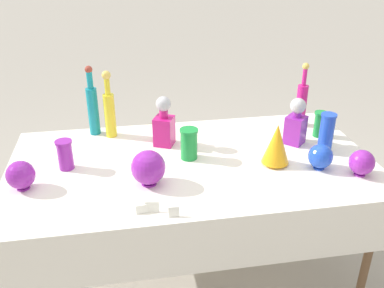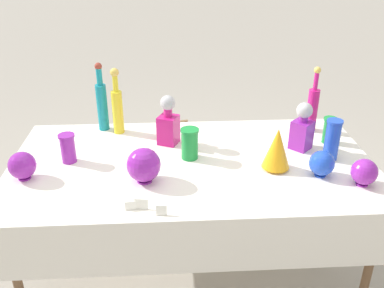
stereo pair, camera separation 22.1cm
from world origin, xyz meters
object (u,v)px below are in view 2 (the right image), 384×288
square_decanter_0 (302,128)px  fluted_vase_0 (277,148)px  tall_bottle_0 (313,107)px  round_bowl_0 (22,165)px  tall_bottle_1 (102,103)px  slender_vase_3 (68,147)px  round_bowl_3 (364,172)px  slender_vase_1 (329,129)px  cardboard_box_behind_left (159,160)px  slender_vase_2 (190,143)px  round_bowl_1 (322,163)px  square_decanter_1 (168,123)px  tall_bottle_2 (117,106)px  slender_vase_0 (332,139)px  round_bowl_2 (144,165)px

square_decanter_0 → fluted_vase_0: bearing=-131.6°
tall_bottle_0 → round_bowl_0: tall_bottle_0 is taller
fluted_vase_0 → tall_bottle_1: bearing=149.9°
square_decanter_0 → slender_vase_3: (-1.26, -0.08, -0.04)m
square_decanter_0 → round_bowl_3: square_decanter_0 is taller
tall_bottle_1 → slender_vase_1: size_ratio=2.75×
tall_bottle_1 → round_bowl_3: bearing=-28.8°
square_decanter_0 → cardboard_box_behind_left: size_ratio=0.44×
tall_bottle_0 → round_bowl_3: (0.06, -0.63, -0.08)m
slender_vase_3 → round_bowl_3: slender_vase_3 is taller
fluted_vase_0 → round_bowl_0: fluted_vase_0 is taller
slender_vase_2 → round_bowl_1: slender_vase_2 is taller
tall_bottle_0 → fluted_vase_0: (-0.32, -0.45, -0.04)m
fluted_vase_0 → cardboard_box_behind_left: (-0.62, 1.16, -0.68)m
round_bowl_0 → tall_bottle_1: bearing=60.7°
slender_vase_3 → fluted_vase_0: fluted_vase_0 is taller
tall_bottle_1 → slender_vase_3: size_ratio=2.67×
fluted_vase_0 → round_bowl_3: fluted_vase_0 is taller
slender_vase_1 → square_decanter_0: bearing=-160.1°
cardboard_box_behind_left → round_bowl_0: bearing=-118.0°
round_bowl_1 → round_bowl_3: 0.20m
fluted_vase_0 → slender_vase_3: bearing=172.7°
square_decanter_1 → round_bowl_0: square_decanter_1 is taller
slender_vase_1 → round_bowl_1: slender_vase_1 is taller
tall_bottle_0 → square_decanter_1: 0.87m
tall_bottle_0 → round_bowl_3: 0.64m
tall_bottle_0 → square_decanter_0: bearing=-118.4°
square_decanter_0 → slender_vase_2: size_ratio=1.62×
slender_vase_1 → cardboard_box_behind_left: bearing=138.5°
round_bowl_1 → tall_bottle_2: bearing=151.2°
round_bowl_0 → slender_vase_3: bearing=41.2°
slender_vase_3 → fluted_vase_0: size_ratio=0.70×
tall_bottle_1 → slender_vase_0: 1.33m
slender_vase_2 → round_bowl_2: (-0.23, -0.23, -0.00)m
round_bowl_0 → round_bowl_2: 0.59m
tall_bottle_2 → square_decanter_0: 1.07m
slender_vase_0 → slender_vase_3: 1.38m
tall_bottle_0 → slender_vase_2: tall_bottle_0 is taller
slender_vase_1 → slender_vase_2: bearing=-170.1°
fluted_vase_0 → round_bowl_2: size_ratio=1.29×
tall_bottle_0 → round_bowl_0: size_ratio=2.79×
round_bowl_2 → tall_bottle_2: bearing=106.9°
tall_bottle_1 → round_bowl_2: bearing=-66.7°
round_bowl_1 → slender_vase_3: bearing=170.1°
slender_vase_0 → slender_vase_1: slender_vase_0 is taller
square_decanter_1 → round_bowl_3: size_ratio=2.16×
square_decanter_0 → round_bowl_1: bearing=-87.1°
round_bowl_0 → fluted_vase_0: bearing=1.2°
square_decanter_1 → cardboard_box_behind_left: square_decanter_1 is taller
slender_vase_1 → round_bowl_0: (-1.62, -0.31, -0.01)m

